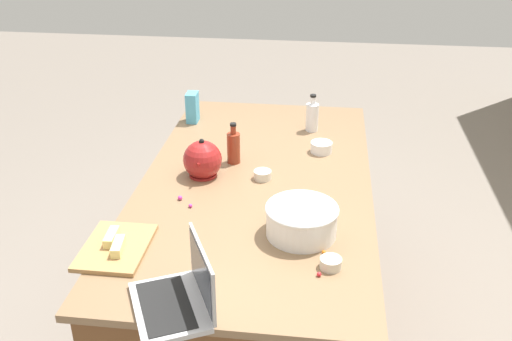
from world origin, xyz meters
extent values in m
plane|color=slate|center=(0.00, 0.00, 0.00)|extent=(12.00, 12.00, 0.00)
cube|color=brown|center=(0.00, 0.00, 0.43)|extent=(1.92, 0.99, 0.87)
cube|color=#846647|center=(0.00, 0.00, 0.89)|extent=(1.98, 1.05, 0.03)
cube|color=#B7B7BC|center=(0.91, -0.17, 0.91)|extent=(0.37, 0.33, 0.02)
cube|color=black|center=(0.92, -0.18, 0.92)|extent=(0.31, 0.26, 0.00)
cube|color=#B7B7BC|center=(0.86, -0.07, 1.02)|extent=(0.27, 0.14, 0.20)
cube|color=#333842|center=(0.87, -0.07, 1.02)|extent=(0.24, 0.12, 0.18)
cylinder|color=white|center=(0.42, 0.23, 0.96)|extent=(0.27, 0.27, 0.12)
cylinder|color=black|center=(0.42, 0.23, 0.96)|extent=(0.22, 0.22, 0.10)
torus|color=white|center=(0.42, 0.23, 1.02)|extent=(0.28, 0.28, 0.02)
cylinder|color=white|center=(-0.61, 0.23, 0.98)|extent=(0.07, 0.07, 0.15)
cylinder|color=white|center=(-0.61, 0.23, 1.07)|extent=(0.03, 0.03, 0.04)
cylinder|color=black|center=(-0.61, 0.23, 1.10)|extent=(0.03, 0.03, 0.01)
cylinder|color=maroon|center=(-0.17, -0.13, 0.98)|extent=(0.06, 0.06, 0.15)
cylinder|color=maroon|center=(-0.17, -0.13, 1.07)|extent=(0.03, 0.03, 0.04)
cylinder|color=black|center=(-0.17, -0.13, 1.10)|extent=(0.03, 0.03, 0.01)
cylinder|color=maroon|center=(-0.02, -0.25, 0.91)|extent=(0.13, 0.13, 0.01)
sphere|color=maroon|center=(-0.02, -0.25, 0.98)|extent=(0.18, 0.18, 0.18)
cone|color=maroon|center=(0.07, -0.25, 1.00)|extent=(0.08, 0.03, 0.07)
sphere|color=black|center=(-0.02, -0.25, 1.07)|extent=(0.02, 0.02, 0.02)
cube|color=#AD7F4C|center=(0.61, -0.45, 0.91)|extent=(0.32, 0.24, 0.02)
cube|color=#F4E58C|center=(0.59, -0.48, 0.94)|extent=(0.11, 0.04, 0.04)
cube|color=#F4E58C|center=(0.64, -0.43, 0.94)|extent=(0.11, 0.05, 0.04)
cylinder|color=beige|center=(-0.02, 0.03, 0.92)|extent=(0.08, 0.08, 0.04)
cylinder|color=white|center=(-0.34, 0.29, 0.93)|extent=(0.11, 0.11, 0.05)
cylinder|color=beige|center=(0.63, 0.35, 0.92)|extent=(0.08, 0.08, 0.04)
cube|color=#4CA5CC|center=(-0.66, -0.44, 0.99)|extent=(0.09, 0.06, 0.17)
sphere|color=red|center=(0.68, 0.31, 0.91)|extent=(0.02, 0.02, 0.02)
sphere|color=orange|center=(0.55, 0.32, 0.91)|extent=(0.02, 0.02, 0.02)
sphere|color=#CC3399|center=(0.22, -0.30, 0.91)|extent=(0.02, 0.02, 0.02)
sphere|color=#CC3399|center=(0.28, -0.24, 0.91)|extent=(0.02, 0.02, 0.02)
camera|label=1|loc=(2.33, 0.29, 2.16)|focal=40.72mm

